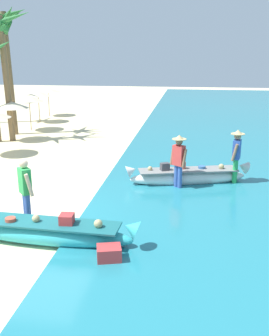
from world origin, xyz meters
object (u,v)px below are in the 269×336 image
person_tourist_customer (26,189)px  cooler_box (109,255)px  palm_tree_mid_cluster (2,38)px  person_vendor_hatted (179,159)px  boat_white_midground (188,176)px  person_vendor_assistant (236,154)px  palm_tree_tall_inland (5,31)px  boat_cyan_foreground (46,232)px

person_tourist_customer → cooler_box: person_tourist_customer is taller
person_tourist_customer → palm_tree_mid_cluster: 11.23m
person_vendor_hatted → person_tourist_customer: size_ratio=1.01×
palm_tree_mid_cluster → cooler_box: (7.18, -10.85, -4.60)m
person_vendor_hatted → person_tourist_customer: person_vendor_hatted is taller
boat_white_midground → palm_tree_mid_cluster: (-8.71, 5.58, 4.49)m
person_tourist_customer → boat_white_midground: bearing=44.6°
person_vendor_assistant → cooler_box: 6.34m
boat_white_midground → cooler_box: size_ratio=8.23×
person_tourist_customer → palm_tree_mid_cluster: palm_tree_mid_cluster is taller
person_vendor_assistant → palm_tree_mid_cluster: bearing=152.3°
person_tourist_customer → palm_tree_tall_inland: (-5.36, 10.88, 4.17)m
person_tourist_customer → person_vendor_assistant: person_vendor_assistant is taller
boat_cyan_foreground → palm_tree_mid_cluster: size_ratio=0.72×
palm_tree_mid_cluster → cooler_box: 13.80m
person_vendor_assistant → palm_tree_mid_cluster: (-10.23, 5.36, 3.72)m
palm_tree_tall_inland → person_vendor_assistant: bearing=-32.4°
boat_cyan_foreground → palm_tree_tall_inland: palm_tree_tall_inland is taller
boat_cyan_foreground → person_vendor_assistant: (4.65, 4.82, 0.77)m
person_tourist_customer → person_vendor_hatted: bearing=42.5°
boat_white_midground → person_tourist_customer: 5.49m
boat_cyan_foreground → palm_tree_tall_inland: size_ratio=0.69×
person_vendor_assistant → palm_tree_mid_cluster: size_ratio=0.30×
person_vendor_assistant → palm_tree_tall_inland: 13.39m
person_vendor_assistant → cooler_box: size_ratio=3.72×
person_tourist_customer → palm_tree_tall_inland: size_ratio=0.28×
boat_white_midground → palm_tree_mid_cluster: bearing=147.4°
person_vendor_assistant → person_vendor_hatted: bearing=-157.5°
palm_tree_tall_inland → boat_cyan_foreground: bearing=-62.3°
person_vendor_hatted → person_tourist_customer: bearing=-137.5°
person_vendor_hatted → palm_tree_tall_inland: 12.44m
person_vendor_hatted → palm_tree_mid_cluster: palm_tree_mid_cluster is taller
boat_white_midground → palm_tree_mid_cluster: palm_tree_mid_cluster is taller
person_vendor_hatted → cooler_box: size_ratio=3.60×
person_vendor_hatted → palm_tree_tall_inland: bearing=139.7°
boat_cyan_foreground → cooler_box: boat_cyan_foreground is taller
person_vendor_hatted → palm_tree_mid_cluster: bearing=144.0°
boat_white_midground → person_vendor_hatted: 0.95m
boat_cyan_foreground → person_vendor_hatted: bearing=55.1°
boat_cyan_foreground → person_tourist_customer: person_tourist_customer is taller
person_vendor_hatted → person_vendor_assistant: size_ratio=0.97×
person_vendor_assistant → boat_white_midground: bearing=-171.9°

